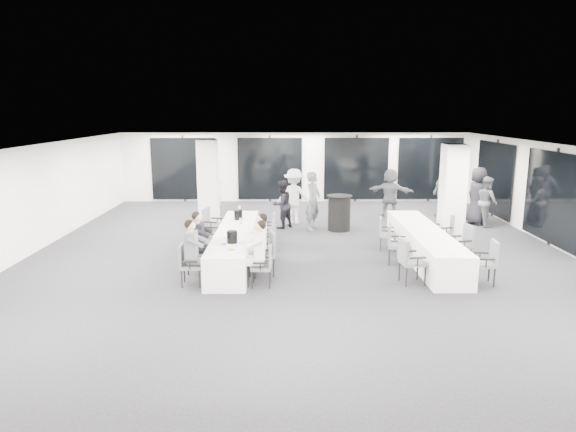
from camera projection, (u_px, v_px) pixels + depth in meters
name	position (u px, v px, depth m)	size (l,w,h in m)	color
room	(331.00, 196.00, 14.11)	(14.04, 16.04, 2.84)	black
column_left	(208.00, 184.00, 16.13)	(0.60, 0.60, 2.80)	white
column_right	(452.00, 196.00, 14.01)	(0.60, 0.60, 2.80)	white
banquet_table_main	(235.00, 245.00, 12.90)	(0.90, 5.00, 0.75)	white
banquet_table_side	(424.00, 244.00, 12.93)	(0.90, 5.00, 0.75)	white
cocktail_table	(339.00, 213.00, 15.97)	(0.79, 0.79, 1.10)	black
chair_main_left_near	(188.00, 262.00, 10.97)	(0.47, 0.52, 0.89)	#54565C
chair_main_left_second	(194.00, 250.00, 11.82)	(0.49, 0.55, 0.93)	#54565C
chair_main_left_mid	(200.00, 240.00, 12.66)	(0.57, 0.61, 0.98)	#54565C
chair_main_left_fourth	(206.00, 232.00, 13.47)	(0.55, 0.59, 0.95)	#54565C
chair_main_left_far	(211.00, 223.00, 14.48)	(0.60, 0.63, 1.00)	#54565C
chair_main_right_near	(265.00, 263.00, 10.91)	(0.45, 0.50, 0.87)	#54565C
chair_main_right_second	(266.00, 250.00, 11.63)	(0.60, 0.63, 1.00)	#54565C
chair_main_right_mid	(267.00, 242.00, 12.52)	(0.56, 0.59, 0.93)	#54565C
chair_main_right_fourth	(269.00, 235.00, 13.33)	(0.49, 0.54, 0.91)	#54565C
chair_main_right_far	(270.00, 226.00, 14.38)	(0.47, 0.52, 0.87)	#54565C
chair_side_left_near	(409.00, 258.00, 11.04)	(0.57, 0.61, 1.00)	#54565C
chair_side_left_mid	(395.00, 242.00, 12.51)	(0.58, 0.61, 0.96)	#54565C
chair_side_left_far	(385.00, 232.00, 13.75)	(0.51, 0.55, 0.88)	#54565C
chair_side_right_near	(487.00, 260.00, 11.01)	(0.54, 0.58, 0.97)	#54565C
chair_side_right_mid	(463.00, 242.00, 12.51)	(0.55, 0.59, 0.96)	#54565C
chair_side_right_far	(444.00, 229.00, 13.97)	(0.57, 0.60, 0.93)	#54565C
seated_guest_a	(195.00, 248.00, 10.91)	(0.50, 0.38, 1.44)	#53565A
seated_guest_b	(201.00, 238.00, 11.76)	(0.50, 0.38, 1.44)	black
seated_guest_c	(257.00, 249.00, 10.85)	(0.50, 0.38, 1.44)	white
seated_guest_d	(259.00, 240.00, 11.57)	(0.50, 0.38, 1.44)	white
standing_guest_a	(313.00, 197.00, 15.99)	(0.75, 0.61, 2.06)	#53565A
standing_guest_b	(282.00, 201.00, 16.21)	(0.83, 0.51, 1.73)	black
standing_guest_c	(294.00, 193.00, 16.84)	(1.33, 0.68, 2.05)	white
standing_guest_d	(444.00, 188.00, 17.88)	(1.22, 0.68, 2.07)	#53565A
standing_guest_e	(478.00, 192.00, 16.73)	(1.03, 0.63, 2.14)	black
standing_guest_f	(390.00, 190.00, 17.92)	(1.77, 0.68, 1.93)	#53565A
standing_guest_g	(215.00, 187.00, 18.76)	(0.69, 0.56, 1.89)	white
standing_guest_h	(487.00, 198.00, 16.50)	(0.88, 0.54, 1.83)	#53565A
ice_bucket_near	(232.00, 237.00, 11.57)	(0.24, 0.24, 0.27)	black
ice_bucket_far	(238.00, 215.00, 14.03)	(0.23, 0.23, 0.26)	black
water_bottle_a	(225.00, 243.00, 11.16)	(0.07, 0.07, 0.23)	silver
water_bottle_b	(241.00, 222.00, 13.30)	(0.06, 0.06, 0.20)	silver
water_bottle_c	(239.00, 209.00, 14.98)	(0.07, 0.07, 0.21)	silver
plate_a	(223.00, 244.00, 11.43)	(0.19, 0.19, 0.03)	white
plate_b	(231.00, 250.00, 10.99)	(0.21, 0.21, 0.03)	white
plate_c	(233.00, 233.00, 12.48)	(0.20, 0.20, 0.03)	white
wine_glass	(238.00, 246.00, 10.76)	(0.08, 0.08, 0.21)	silver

